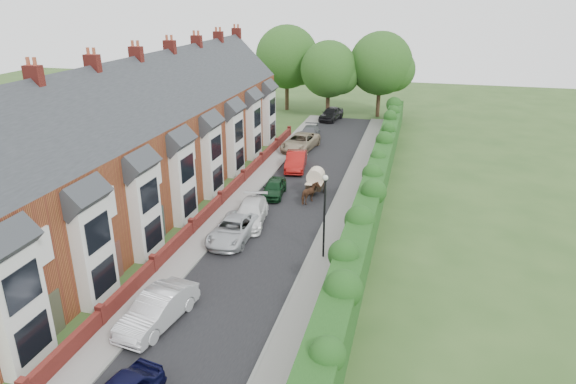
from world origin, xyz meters
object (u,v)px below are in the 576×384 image
Objects in this scene: car_silver_b at (233,229)px; car_green at (274,188)px; car_silver_a at (157,309)px; lamppost at (325,206)px; car_beige at (300,142)px; car_white at (250,213)px; car_black at (331,114)px; car_red at (296,161)px; horse at (310,194)px; horse_cart at (316,179)px; car_grey at (310,133)px.

car_silver_b is 1.31× the size of car_green.
lamppost is at bearing 61.29° from car_silver_a.
lamppost is 22.35m from car_beige.
car_white is 1.05× the size of car_black.
lamppost is at bearing -79.14° from car_red.
car_green is 3.08m from horse.
car_green is 1.29× the size of horse_cart.
car_beige is (-0.73, 17.66, 0.08)m from car_white.
horse is (3.13, -26.47, -0.06)m from car_black.
car_beige is at bearing 91.10° from car_red.
car_silver_b is at bearing -100.67° from car_red.
car_silver_b reaches higher than car_grey.
car_black is (0.69, 9.12, 0.14)m from car_grey.
car_beige reaches higher than car_silver_b.
car_white is at bearing 73.22° from horse.
lamppost is 8.82m from horse.
car_black is at bearing 99.33° from lamppost.
car_black reaches higher than horse.
car_grey is at bearing 103.90° from horse_cart.
car_grey is 2.59× the size of horse.
car_white is at bearing -79.45° from car_black.
car_black is at bearing 81.60° from car_grey.
car_red is 1.60× the size of horse_cart.
car_silver_a is at bearing 95.44° from horse.
horse_cart is at bearing 87.06° from car_silver_a.
lamppost is 26.32m from car_grey.
car_red is (0.27, 11.75, 0.05)m from car_white.
car_white reaches higher than car_silver_b.
car_silver_b is 1.70× the size of horse_cart.
car_silver_a is at bearing -82.89° from car_beige.
car_silver_a is at bearing -101.64° from horse_cart.
car_silver_b is at bearing -110.83° from horse_cart.
car_silver_a is at bearing -91.60° from car_silver_b.
horse is 1.95m from horse_cart.
car_green is 16.62m from car_grey.
car_silver_a is 18.53m from horse_cart.
car_red reaches higher than car_white.
car_red is 6.14m from horse_cart.
car_black is (0.27, 33.52, 0.11)m from car_silver_b.
car_red is at bearing 88.35° from car_silver_b.
car_red is 0.99× the size of car_black.
car_white is at bearing -96.89° from car_green.
car_silver_b is 1.06× the size of car_black.
car_beige is (-0.88, 12.46, 0.15)m from car_green.
lamppost is at bearing 125.89° from horse.
car_silver_a is 1.01× the size of car_black.
car_green is 25.72m from car_black.
horse_cart is at bearing 55.06° from car_white.
car_silver_b reaches higher than car_green.
horse_cart is (3.13, -24.58, 0.40)m from car_black.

